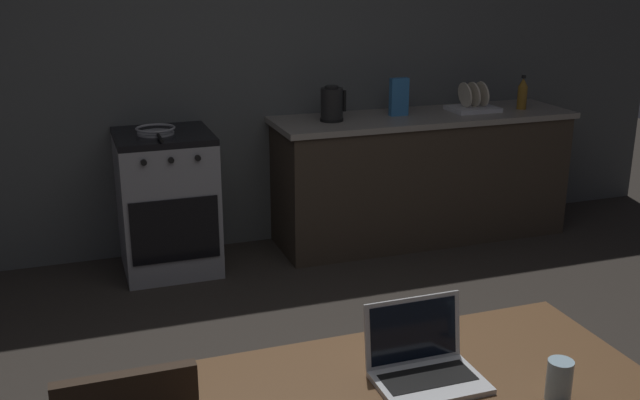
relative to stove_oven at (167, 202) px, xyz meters
The scene contains 10 objects.
back_wall 1.20m from the stove_oven, 24.08° to the left, with size 6.40×0.10×2.58m, color #4F5251.
kitchen_counter 1.82m from the stove_oven, ahead, with size 2.16×0.64×0.91m.
stove_oven is the anchor object (origin of this frame).
laptop 2.93m from the stove_oven, 82.59° to the right, with size 0.32×0.25×0.23m.
electric_kettle 1.27m from the stove_oven, ahead, with size 0.18×0.16×0.24m.
bottle 2.65m from the stove_oven, ahead, with size 0.07×0.07×0.24m.
frying_pan 0.49m from the stove_oven, 149.90° to the right, with size 0.25×0.42×0.05m.
drinking_glass 3.21m from the stove_oven, 77.51° to the right, with size 0.07×0.07×0.12m.
cereal_box 1.74m from the stove_oven, ahead, with size 0.13×0.05×0.26m.
dish_rack 2.27m from the stove_oven, ahead, with size 0.34×0.26×0.21m.
Camera 1 is at (-1.06, -2.41, 1.94)m, focal length 41.93 mm.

